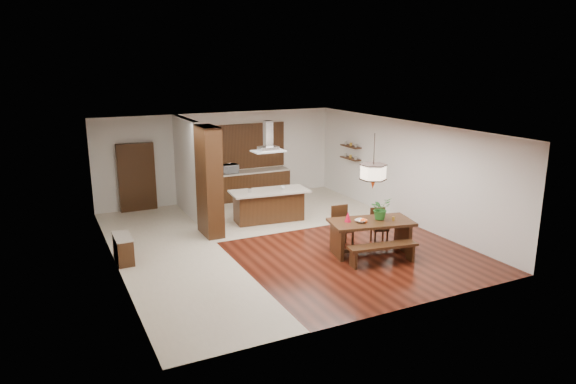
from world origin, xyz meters
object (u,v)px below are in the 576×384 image
dining_table (371,229)px  island_cup (283,187)px  range_hood (268,136)px  microwave (230,169)px  dining_bench (382,254)px  dining_chair_left (343,227)px  pendant_lantern (374,162)px  foliage_plant (380,208)px  hallway_console (123,249)px  dining_chair_right (379,226)px  kitchen_island (269,205)px  fruit_bowl (361,221)px

dining_table → island_cup: bearing=101.8°
range_hood → microwave: size_ratio=1.72×
dining_table → range_hood: size_ratio=2.35×
dining_bench → dining_chair_left: 1.42m
dining_chair_left → pendant_lantern: size_ratio=0.78×
pendant_lantern → foliage_plant: 1.20m
foliage_plant → range_hood: (-1.40, 3.42, 1.39)m
foliage_plant → hallway_console: bearing=160.6°
pendant_lantern → island_cup: size_ratio=10.58×
hallway_console → dining_chair_right: dining_chair_right is taller
hallway_console → dining_chair_left: dining_chair_left is taller
dining_chair_right → dining_table: bearing=-125.3°
dining_chair_left → foliage_plant: bearing=-43.2°
foliage_plant → island_cup: bearing=106.2°
dining_chair_left → foliage_plant: size_ratio=1.93×
hallway_console → microwave: microwave is taller
dining_chair_right → range_hood: size_ratio=0.99×
dining_chair_right → kitchen_island: 3.43m
fruit_bowl → island_cup: size_ratio=2.16×
range_hood → dining_chair_left: bearing=-74.2°
dining_chair_right → pendant_lantern: 1.96m
dining_bench → island_cup: size_ratio=13.27×
fruit_bowl → island_cup: island_cup is taller
dining_table → microwave: bearing=102.9°
hallway_console → range_hood: (4.29, 1.42, 2.15)m
pendant_lantern → dining_chair_left: bearing=116.9°
foliage_plant → kitchen_island: foliage_plant is taller
dining_chair_left → island_cup: bearing=101.4°
range_hood → fruit_bowl: bearing=-76.3°
dining_chair_left → fruit_bowl: (0.06, -0.68, 0.34)m
dining_chair_left → dining_bench: bearing=-77.9°
hallway_console → foliage_plant: foliage_plant is taller
range_hood → foliage_plant: bearing=-67.8°
dining_table → fruit_bowl: fruit_bowl is taller
microwave → island_cup: bearing=-77.9°
pendant_lantern → fruit_bowl: pendant_lantern is taller
dining_chair_right → fruit_bowl: size_ratio=3.34×
pendant_lantern → range_hood: size_ratio=1.46×
hallway_console → dining_bench: 5.93m
dining_table → island_cup: size_ratio=17.10×
pendant_lantern → foliage_plant: size_ratio=2.48×
fruit_bowl → microwave: microwave is taller
dining_bench → dining_table: bearing=77.6°
dining_chair_right → foliage_plant: size_ratio=1.69×
island_cup → microwave: (-0.67, 2.61, 0.13)m
dining_bench → kitchen_island: (-0.98, 4.13, 0.24)m
dining_bench → dining_chair_right: (0.76, 1.17, 0.22)m
dining_chair_left → microwave: 5.44m
pendant_lantern → dining_chair_right: bearing=38.4°
kitchen_island → dining_chair_right: bearing=-54.2°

